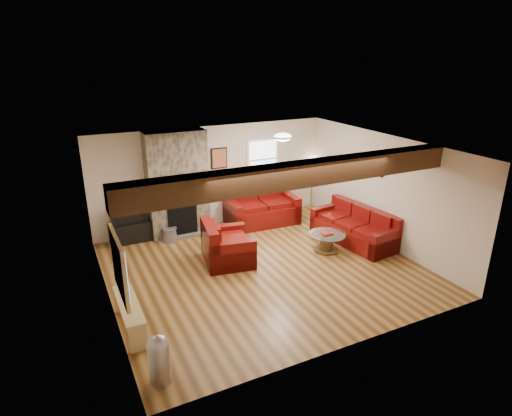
{
  "coord_description": "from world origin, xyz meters",
  "views": [
    {
      "loc": [
        -3.57,
        -6.92,
        4.18
      ],
      "look_at": [
        0.02,
        0.4,
        1.18
      ],
      "focal_mm": 30.0,
      "sensor_mm": 36.0,
      "label": 1
    }
  ],
  "objects": [
    {
      "name": "hatch_window",
      "position": [
        -2.96,
        -1.5,
        1.45
      ],
      "size": [
        0.08,
        1.0,
        0.9
      ],
      "primitive_type": null,
      "color": "tan",
      "rests_on": "room"
    },
    {
      "name": "pine_bench",
      "position": [
        -2.83,
        -0.9,
        0.24
      ],
      "size": [
        0.3,
        1.27,
        0.48
      ],
      "primitive_type": null,
      "color": "tan",
      "rests_on": "floor"
    },
    {
      "name": "back_window",
      "position": [
        1.35,
        2.71,
        1.55
      ],
      "size": [
        0.9,
        0.08,
        1.1
      ],
      "primitive_type": null,
      "color": "white",
      "rests_on": "room"
    },
    {
      "name": "ceiling_dome",
      "position": [
        0.9,
        0.9,
        2.44
      ],
      "size": [
        0.4,
        0.4,
        0.18
      ],
      "primitive_type": null,
      "color": "white",
      "rests_on": "room"
    },
    {
      "name": "pedal_bin",
      "position": [
        -2.69,
        -2.23,
        0.37
      ],
      "size": [
        0.36,
        0.36,
        0.73
      ],
      "primitive_type": null,
      "rotation": [
        0.0,
        0.0,
        0.25
      ],
      "color": "#A6A5AA",
      "rests_on": "floor"
    },
    {
      "name": "coffee_table",
      "position": [
        1.63,
        0.12,
        0.2
      ],
      "size": [
        0.82,
        0.82,
        0.43
      ],
      "color": "#472D16",
      "rests_on": "floor"
    },
    {
      "name": "artwork_back",
      "position": [
        0.15,
        2.71,
        1.7
      ],
      "size": [
        0.42,
        0.06,
        0.52
      ],
      "primitive_type": null,
      "color": "black",
      "rests_on": "room"
    },
    {
      "name": "artwork_right",
      "position": [
        2.96,
        0.3,
        1.75
      ],
      "size": [
        0.06,
        0.55,
        0.42
      ],
      "primitive_type": null,
      "color": "black",
      "rests_on": "room"
    },
    {
      "name": "chimney_breast",
      "position": [
        -1.0,
        2.49,
        1.22
      ],
      "size": [
        1.4,
        0.67,
        2.5
      ],
      "color": "#3C372E",
      "rests_on": "floor"
    },
    {
      "name": "oak_beam",
      "position": [
        0.0,
        -1.25,
        2.31
      ],
      "size": [
        6.0,
        0.36,
        0.38
      ],
      "primitive_type": "cube",
      "color": "#372110",
      "rests_on": "room"
    },
    {
      "name": "television",
      "position": [
        -2.17,
        2.53,
        0.71
      ],
      "size": [
        0.82,
        0.11,
        0.47
      ],
      "primitive_type": "imported",
      "color": "black",
      "rests_on": "tv_cabinet"
    },
    {
      "name": "armchair_red",
      "position": [
        -0.53,
        0.6,
        0.44
      ],
      "size": [
        1.13,
        1.24,
        0.88
      ],
      "primitive_type": null,
      "rotation": [
        0.0,
        0.0,
        1.4
      ],
      "color": "#470509",
      "rests_on": "floor"
    },
    {
      "name": "sofa_three",
      "position": [
        2.48,
        0.27,
        0.4
      ],
      "size": [
        1.12,
        2.17,
        0.8
      ],
      "primitive_type": null,
      "rotation": [
        0.0,
        0.0,
        -1.45
      ],
      "color": "#470509",
      "rests_on": "floor"
    },
    {
      "name": "tv_cabinet",
      "position": [
        -2.17,
        2.53,
        0.24
      ],
      "size": [
        0.95,
        0.38,
        0.48
      ],
      "primitive_type": "cube",
      "color": "black",
      "rests_on": "floor"
    },
    {
      "name": "floor_lamp",
      "position": [
        2.8,
        2.55,
        1.3
      ],
      "size": [
        0.39,
        0.39,
        1.52
      ],
      "color": "#AD9448",
      "rests_on": "floor"
    },
    {
      "name": "room",
      "position": [
        0.0,
        0.0,
        1.25
      ],
      "size": [
        8.0,
        8.0,
        8.0
      ],
      "color": "brown",
      "rests_on": "ground"
    },
    {
      "name": "loveseat",
      "position": [
        1.08,
        2.23,
        0.48
      ],
      "size": [
        1.84,
        1.13,
        0.95
      ],
      "primitive_type": null,
      "rotation": [
        0.0,
        0.0,
        -0.06
      ],
      "color": "#470509",
      "rests_on": "floor"
    },
    {
      "name": "coal_bucket",
      "position": [
        -1.35,
        2.16,
        0.17
      ],
      "size": [
        0.36,
        0.36,
        0.34
      ],
      "primitive_type": null,
      "color": "gray",
      "rests_on": "floor"
    }
  ]
}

